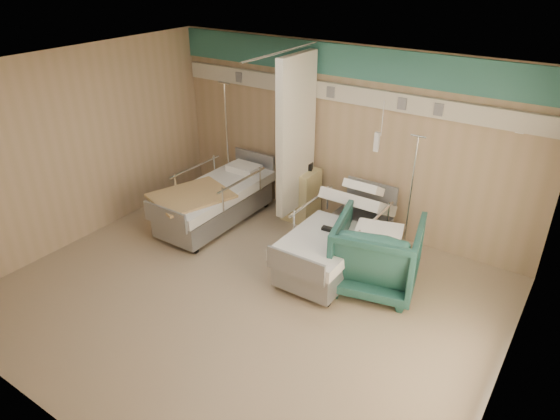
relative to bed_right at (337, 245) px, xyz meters
The scene contains 13 objects.
ground 1.47m from the bed_right, 114.78° to the right, with size 6.00×5.00×0.00m, color gray.
room_walls 1.97m from the bed_right, 121.10° to the right, with size 6.04×5.04×2.82m.
bed_right is the anchor object (origin of this frame).
bed_left 2.20m from the bed_right, behind, with size 1.00×2.16×0.63m, color white, non-canonical shape.
bedside_cabinet 1.46m from the bed_right, 141.95° to the left, with size 0.50×0.48×0.85m, color #CBBA7F.
visitor_armchair 0.69m from the bed_right, 13.03° to the right, with size 1.05×1.08×0.98m, color #20514A.
waffle_blanket 0.98m from the bed_right, 16.09° to the right, with size 0.57×0.51×0.06m, color white.
iv_stand_right 1.11m from the bed_right, 53.87° to the left, with size 0.32×0.32×1.78m.
iv_stand_left 2.84m from the bed_right, 160.81° to the left, with size 0.36×0.36×2.03m.
call_remote 0.39m from the bed_right, 101.12° to the right, with size 0.19×0.08×0.04m, color black.
tan_blanket 2.33m from the bed_right, 168.43° to the right, with size 0.89×1.12×0.04m, color tan.
toiletry_bag 1.58m from the bed_right, 138.70° to the left, with size 0.20×0.13×0.11m, color black.
white_cup 1.59m from the bed_right, 144.07° to the left, with size 0.10×0.10×0.14m, color white.
Camera 1 is at (3.24, -4.01, 3.95)m, focal length 32.00 mm.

